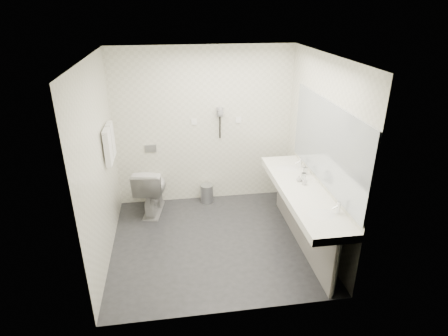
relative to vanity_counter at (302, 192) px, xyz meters
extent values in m
plane|color=#27272C|center=(-1.12, 0.20, -0.80)|extent=(2.80, 2.80, 0.00)
plane|color=white|center=(-1.12, 0.20, 1.70)|extent=(2.80, 2.80, 0.00)
plane|color=silver|center=(-1.12, 1.50, 0.45)|extent=(2.80, 0.00, 2.80)
plane|color=silver|center=(-1.12, -1.10, 0.45)|extent=(2.80, 0.00, 2.80)
plane|color=silver|center=(-2.52, 0.20, 0.45)|extent=(0.00, 2.60, 2.60)
plane|color=silver|center=(0.27, 0.20, 0.45)|extent=(0.00, 2.60, 2.60)
cube|color=white|center=(0.00, 0.00, 0.00)|extent=(0.55, 2.20, 0.10)
cube|color=gray|center=(0.02, 0.00, -0.42)|extent=(0.03, 2.15, 0.75)
cylinder|color=silver|center=(0.05, -1.04, -0.42)|extent=(0.06, 0.06, 0.75)
cylinder|color=silver|center=(0.05, 1.04, -0.42)|extent=(0.06, 0.06, 0.75)
cube|color=#B2BCC6|center=(0.26, 0.00, 0.65)|extent=(0.02, 2.20, 1.05)
ellipsoid|color=white|center=(0.00, -0.65, 0.04)|extent=(0.40, 0.31, 0.05)
ellipsoid|color=white|center=(0.00, 0.65, 0.04)|extent=(0.40, 0.31, 0.05)
cylinder|color=silver|center=(0.19, -0.65, 0.12)|extent=(0.04, 0.04, 0.15)
cylinder|color=silver|center=(0.19, 0.65, 0.12)|extent=(0.04, 0.04, 0.15)
imported|color=beige|center=(0.06, 0.10, 0.10)|extent=(0.06, 0.06, 0.10)
imported|color=beige|center=(0.02, 0.21, 0.09)|extent=(0.09, 0.09, 0.09)
cylinder|color=silver|center=(0.09, 0.21, 0.11)|extent=(0.07, 0.07, 0.12)
cylinder|color=silver|center=(0.18, 0.40, 0.10)|extent=(0.06, 0.06, 0.11)
imported|color=white|center=(-2.00, 1.17, -0.41)|extent=(0.57, 0.84, 0.78)
cube|color=#B2B5BA|center=(-1.98, 1.49, 0.15)|extent=(0.18, 0.02, 0.12)
cylinder|color=#B2B5BA|center=(-1.11, 1.34, -0.65)|extent=(0.23, 0.23, 0.30)
cylinder|color=#B2B5BA|center=(-1.11, 1.34, -0.50)|extent=(0.21, 0.21, 0.02)
cylinder|color=silver|center=(-2.47, 0.75, 0.75)|extent=(0.02, 0.62, 0.02)
cube|color=white|center=(-2.46, 0.61, 0.53)|extent=(0.07, 0.24, 0.48)
cube|color=white|center=(-2.46, 0.89, 0.53)|extent=(0.07, 0.24, 0.48)
cube|color=gray|center=(-0.88, 1.47, 0.70)|extent=(0.10, 0.04, 0.14)
cylinder|color=gray|center=(-0.88, 1.40, 0.73)|extent=(0.08, 0.14, 0.08)
cylinder|color=black|center=(-0.88, 1.46, 0.45)|extent=(0.02, 0.02, 0.35)
cube|color=white|center=(-1.27, 1.49, 0.55)|extent=(0.09, 0.02, 0.09)
cube|color=white|center=(-0.57, 1.49, 0.55)|extent=(0.09, 0.02, 0.09)
camera|label=1|loc=(-1.64, -4.08, 2.27)|focal=29.81mm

